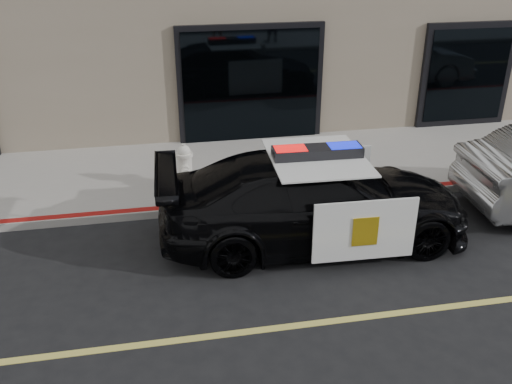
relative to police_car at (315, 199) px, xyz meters
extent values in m
plane|color=black|center=(0.76, -2.21, -0.77)|extent=(120.00, 120.00, 0.00)
cube|color=gray|center=(0.76, 3.04, -0.69)|extent=(60.00, 3.50, 0.15)
imported|color=black|center=(0.00, 0.00, -0.01)|extent=(2.47, 5.37, 1.52)
cube|color=white|center=(0.47, -1.10, -0.04)|extent=(1.62, 0.09, 1.01)
cube|color=white|center=(0.54, 1.07, -0.04)|extent=(1.62, 0.09, 1.01)
cube|color=white|center=(0.00, 0.00, 0.76)|extent=(1.58, 1.87, 0.03)
cube|color=gold|center=(0.47, -1.14, -0.04)|extent=(0.41, 0.03, 0.48)
cube|color=black|center=(0.00, 0.00, 0.85)|extent=(1.47, 0.43, 0.18)
cube|color=red|center=(-0.45, 0.01, 0.86)|extent=(0.52, 0.35, 0.16)
cube|color=#0C19CC|center=(0.44, -0.01, 0.86)|extent=(0.52, 0.35, 0.16)
cylinder|color=silver|center=(-2.02, 2.29, -0.57)|extent=(0.40, 0.40, 0.09)
cylinder|color=silver|center=(-2.02, 2.29, -0.25)|extent=(0.29, 0.29, 0.55)
cylinder|color=silver|center=(-2.02, 2.29, 0.05)|extent=(0.34, 0.34, 0.07)
sphere|color=silver|center=(-2.02, 2.29, 0.11)|extent=(0.26, 0.26, 0.26)
cylinder|color=silver|center=(-2.02, 2.29, 0.22)|extent=(0.08, 0.08, 0.08)
cylinder|color=silver|center=(-2.02, 2.47, -0.18)|extent=(0.14, 0.13, 0.14)
cylinder|color=silver|center=(-2.02, 2.10, -0.18)|extent=(0.14, 0.13, 0.14)
cylinder|color=silver|center=(-2.02, 2.06, -0.25)|extent=(0.19, 0.16, 0.19)
camera|label=1|loc=(-2.56, -8.20, 4.27)|focal=40.00mm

